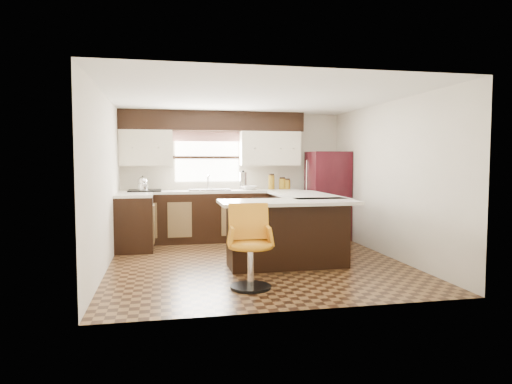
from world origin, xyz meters
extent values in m
plane|color=#49301A|center=(0.00, 0.00, 0.00)|extent=(4.40, 4.40, 0.00)
plane|color=silver|center=(0.00, 0.00, 2.40)|extent=(4.40, 4.40, 0.00)
plane|color=beige|center=(0.00, 2.20, 1.20)|extent=(4.40, 0.00, 4.40)
plane|color=beige|center=(0.00, -2.20, 1.20)|extent=(4.40, 0.00, 4.40)
plane|color=beige|center=(-2.10, 0.00, 1.20)|extent=(0.00, 4.40, 4.40)
plane|color=beige|center=(2.10, 0.00, 1.20)|extent=(0.00, 4.40, 4.40)
cube|color=black|center=(-0.45, 1.90, 0.45)|extent=(3.30, 0.60, 0.90)
cube|color=black|center=(-1.80, 1.25, 0.45)|extent=(0.60, 0.70, 0.90)
cube|color=silver|center=(-0.45, 1.90, 0.92)|extent=(3.30, 0.60, 0.04)
cube|color=silver|center=(-1.80, 1.25, 0.92)|extent=(0.60, 0.70, 0.04)
cube|color=black|center=(-0.40, 2.03, 2.22)|extent=(3.40, 0.35, 0.36)
cube|color=beige|center=(-1.62, 2.03, 1.72)|extent=(0.94, 0.35, 0.64)
cube|color=beige|center=(0.68, 2.03, 1.72)|extent=(1.14, 0.35, 0.64)
cube|color=white|center=(-0.50, 2.18, 1.55)|extent=(1.20, 0.02, 0.90)
cube|color=#D19B93|center=(-0.50, 2.14, 1.94)|extent=(1.30, 0.06, 0.18)
cube|color=#B2B2B7|center=(-0.50, 1.88, 0.96)|extent=(0.75, 0.45, 0.03)
cube|color=black|center=(0.55, 1.61, 0.43)|extent=(0.58, 0.03, 0.78)
cube|color=black|center=(-1.65, 1.88, 0.96)|extent=(0.58, 0.50, 0.02)
cube|color=black|center=(0.90, 0.62, 0.45)|extent=(0.60, 1.95, 0.90)
cube|color=black|center=(0.38, -0.35, 0.45)|extent=(1.65, 0.60, 0.90)
cube|color=silver|center=(0.95, 0.62, 0.92)|extent=(0.84, 1.95, 0.04)
cube|color=silver|center=(0.35, -0.44, 0.92)|extent=(1.89, 0.84, 0.04)
cube|color=black|center=(1.72, 1.68, 0.83)|extent=(0.71, 0.68, 1.66)
cylinder|color=silver|center=(0.14, 1.90, 1.11)|extent=(0.14, 0.14, 0.33)
imported|color=white|center=(0.23, 1.90, 0.98)|extent=(0.37, 0.37, 0.07)
cylinder|color=olive|center=(0.69, 1.92, 1.08)|extent=(0.12, 0.12, 0.27)
cylinder|color=olive|center=(0.90, 1.92, 1.04)|extent=(0.12, 0.12, 0.20)
cylinder|color=olive|center=(1.00, 1.92, 1.03)|extent=(0.13, 0.13, 0.17)
camera|label=1|loc=(-1.33, -6.48, 1.50)|focal=32.00mm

